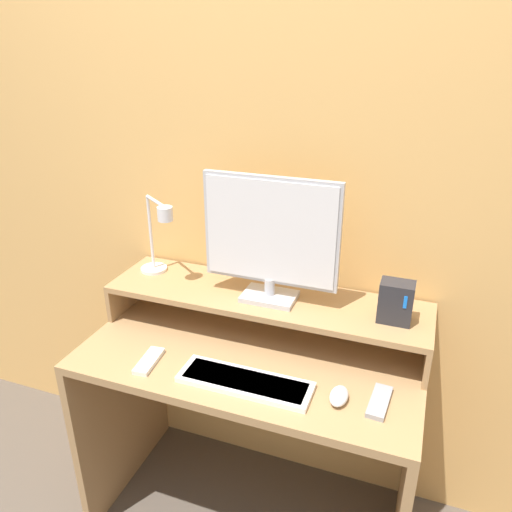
# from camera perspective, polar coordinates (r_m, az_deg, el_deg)

# --- Properties ---
(wall_back) EXTENTS (6.00, 0.05, 2.50)m
(wall_back) POSITION_cam_1_polar(r_m,az_deg,el_deg) (1.84, 3.05, 7.00)
(wall_back) COLOR #E5AD60
(wall_back) RESTS_ON ground_plane
(desk) EXTENTS (1.17, 0.60, 0.78)m
(desk) POSITION_cam_1_polar(r_m,az_deg,el_deg) (1.90, -0.60, -16.77)
(desk) COLOR #A87F51
(desk) RESTS_ON ground_plane
(monitor_shelf) EXTENTS (1.17, 0.30, 0.15)m
(monitor_shelf) POSITION_cam_1_polar(r_m,az_deg,el_deg) (1.81, 1.04, -5.10)
(monitor_shelf) COLOR #A87F51
(monitor_shelf) RESTS_ON desk
(monitor) EXTENTS (0.47, 0.13, 0.44)m
(monitor) POSITION_cam_1_polar(r_m,az_deg,el_deg) (1.67, 1.65, 2.15)
(monitor) COLOR #BCBCC1
(monitor) RESTS_ON monitor_shelf
(desk_lamp) EXTENTS (0.20, 0.17, 0.31)m
(desk_lamp) POSITION_cam_1_polar(r_m,az_deg,el_deg) (1.89, -11.10, 2.14)
(desk_lamp) COLOR silver
(desk_lamp) RESTS_ON monitor_shelf
(router_dock) EXTENTS (0.11, 0.08, 0.14)m
(router_dock) POSITION_cam_1_polar(r_m,az_deg,el_deg) (1.67, 15.70, -5.07)
(router_dock) COLOR #28282D
(router_dock) RESTS_ON monitor_shelf
(keyboard) EXTENTS (0.43, 0.13, 0.02)m
(keyboard) POSITION_cam_1_polar(r_m,az_deg,el_deg) (1.61, -1.27, -14.19)
(keyboard) COLOR white
(keyboard) RESTS_ON desk
(mouse) EXTENTS (0.05, 0.10, 0.03)m
(mouse) POSITION_cam_1_polar(r_m,az_deg,el_deg) (1.57, 9.46, -15.50)
(mouse) COLOR silver
(mouse) RESTS_ON desk
(remote_control) EXTENTS (0.07, 0.15, 0.02)m
(remote_control) POSITION_cam_1_polar(r_m,az_deg,el_deg) (1.74, -12.13, -11.65)
(remote_control) COLOR white
(remote_control) RESTS_ON desk
(remote_secondary) EXTENTS (0.06, 0.15, 0.02)m
(remote_secondary) POSITION_cam_1_polar(r_m,az_deg,el_deg) (1.59, 13.93, -15.86)
(remote_secondary) COLOR #99999E
(remote_secondary) RESTS_ON desk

